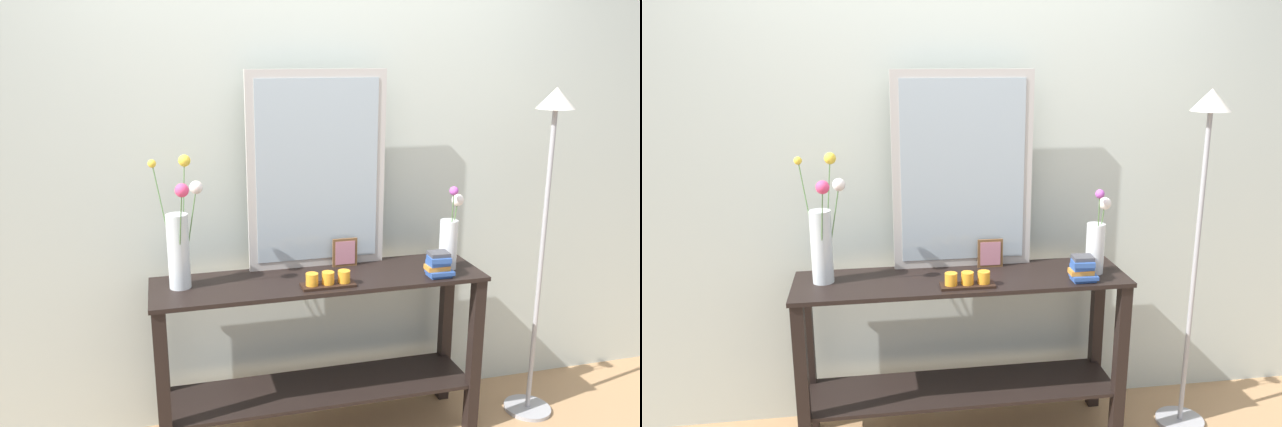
{
  "view_description": "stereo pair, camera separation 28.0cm",
  "coord_description": "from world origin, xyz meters",
  "views": [
    {
      "loc": [
        -0.68,
        -2.63,
        1.84
      ],
      "look_at": [
        0.0,
        0.0,
        1.13
      ],
      "focal_mm": 34.83,
      "sensor_mm": 36.0,
      "label": 1
    },
    {
      "loc": [
        -0.41,
        -2.68,
        1.84
      ],
      "look_at": [
        0.0,
        0.0,
        1.13
      ],
      "focal_mm": 34.83,
      "sensor_mm": 36.0,
      "label": 2
    }
  ],
  "objects": [
    {
      "name": "wall_back",
      "position": [
        0.0,
        0.32,
        1.35
      ],
      "size": [
        6.4,
        0.08,
        2.7
      ],
      "primitive_type": "cube",
      "color": "beige",
      "rests_on": "ground"
    },
    {
      "name": "console_table",
      "position": [
        0.0,
        0.0,
        0.52
      ],
      "size": [
        1.54,
        0.4,
        0.83
      ],
      "color": "black",
      "rests_on": "ground"
    },
    {
      "name": "mirror_leaning",
      "position": [
        0.03,
        0.17,
        1.3
      ],
      "size": [
        0.67,
        0.03,
        0.94
      ],
      "color": "#B7B2AD",
      "rests_on": "console_table"
    },
    {
      "name": "tall_vase_left",
      "position": [
        -0.63,
        0.04,
        1.05
      ],
      "size": [
        0.23,
        0.27,
        0.58
      ],
      "color": "silver",
      "rests_on": "console_table"
    },
    {
      "name": "vase_right",
      "position": [
        0.63,
        -0.03,
        0.98
      ],
      "size": [
        0.1,
        0.12,
        0.42
      ],
      "color": "silver",
      "rests_on": "console_table"
    },
    {
      "name": "candle_tray",
      "position": [
        0.01,
        -0.12,
        0.85
      ],
      "size": [
        0.24,
        0.09,
        0.07
      ],
      "color": "black",
      "rests_on": "console_table"
    },
    {
      "name": "picture_frame_small",
      "position": [
        0.16,
        0.12,
        0.9
      ],
      "size": [
        0.12,
        0.01,
        0.14
      ],
      "color": "brown",
      "rests_on": "console_table"
    },
    {
      "name": "book_stack",
      "position": [
        0.54,
        -0.12,
        0.88
      ],
      "size": [
        0.12,
        0.1,
        0.12
      ],
      "color": "#2D519E",
      "rests_on": "console_table"
    },
    {
      "name": "floor_lamp",
      "position": [
        1.12,
        -0.07,
        1.14
      ],
      "size": [
        0.24,
        0.24,
        1.68
      ],
      "color": "#9E9EA3",
      "rests_on": "ground"
    }
  ]
}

